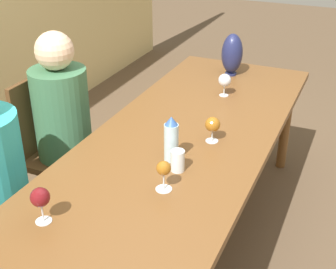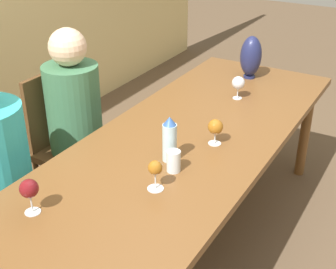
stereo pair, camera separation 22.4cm
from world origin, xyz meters
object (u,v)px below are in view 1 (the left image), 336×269
object	(u,v)px
water_tumbler	(178,161)
wine_glass_2	(225,81)
chair_far	(56,146)
wine_glass_3	(40,198)
person_far	(65,124)
water_bottle	(171,139)
wine_glass_0	(213,125)
wine_glass_1	(164,170)
vase	(232,54)

from	to	relation	value
water_tumbler	wine_glass_2	world-z (taller)	wine_glass_2
chair_far	water_tumbler	bearing A→B (deg)	-109.11
wine_glass_3	person_far	xyz separation A→B (m)	(0.88, 0.53, -0.20)
water_bottle	wine_glass_0	size ratio (longest dim) A/B	1.69
water_bottle	wine_glass_1	world-z (taller)	water_bottle
chair_far	person_far	xyz separation A→B (m)	(-0.00, -0.08, 0.17)
wine_glass_2	chair_far	bearing A→B (deg)	124.42
water_tumbler	vase	world-z (taller)	vase
wine_glass_3	water_tumbler	bearing A→B (deg)	-30.90
water_bottle	vase	distance (m)	1.23
wine_glass_3	chair_far	world-z (taller)	chair_far
water_tumbler	wine_glass_3	distance (m)	0.65
wine_glass_1	person_far	world-z (taller)	person_far
vase	wine_glass_2	bearing A→B (deg)	-169.37
water_bottle	chair_far	bearing A→B (deg)	74.01
wine_glass_3	wine_glass_1	bearing A→B (deg)	-40.96
water_bottle	water_tumbler	bearing A→B (deg)	-139.24
water_bottle	water_tumbler	xyz separation A→B (m)	(-0.08, -0.07, -0.06)
wine_glass_3	vase	bearing A→B (deg)	-5.73
wine_glass_1	wine_glass_2	size ratio (longest dim) A/B	0.98
water_bottle	water_tumbler	size ratio (longest dim) A/B	2.22
water_tumbler	person_far	bearing A→B (deg)	69.16
wine_glass_2	wine_glass_3	size ratio (longest dim) A/B	0.93
water_bottle	wine_glass_2	size ratio (longest dim) A/B	1.60
water_tumbler	vase	size ratio (longest dim) A/B	0.36
wine_glass_0	wine_glass_1	xyz separation A→B (m)	(-0.50, 0.05, 0.01)
wine_glass_0	wine_glass_2	size ratio (longest dim) A/B	0.95
wine_glass_1	wine_glass_2	world-z (taller)	wine_glass_2
wine_glass_1	person_far	distance (m)	1.02
wine_glass_0	wine_glass_1	world-z (taller)	wine_glass_1
person_far	wine_glass_3	bearing A→B (deg)	-149.00
wine_glass_1	person_far	bearing A→B (deg)	60.34
vase	wine_glass_3	distance (m)	1.86
wine_glass_1	person_far	xyz separation A→B (m)	(0.49, 0.87, -0.19)
person_far	wine_glass_1	bearing A→B (deg)	-119.66
wine_glass_1	vase	bearing A→B (deg)	5.89
person_far	water_tumbler	bearing A→B (deg)	-110.84
wine_glass_0	wine_glass_2	distance (m)	0.61
vase	person_far	bearing A→B (deg)	143.56
wine_glass_2	wine_glass_3	distance (m)	1.50
water_tumbler	wine_glass_2	bearing A→B (deg)	4.68
wine_glass_0	chair_far	size ratio (longest dim) A/B	0.15
wine_glass_2	wine_glass_1	bearing A→B (deg)	-175.75
water_bottle	wine_glass_3	world-z (taller)	water_bottle
vase	wine_glass_0	size ratio (longest dim) A/B	2.14
wine_glass_2	vase	bearing A→B (deg)	10.63
wine_glass_0	person_far	xyz separation A→B (m)	(-0.00, 0.91, -0.18)
water_tumbler	person_far	world-z (taller)	person_far
wine_glass_2	person_far	world-z (taller)	person_far
vase	person_far	xyz separation A→B (m)	(-0.97, 0.72, -0.24)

